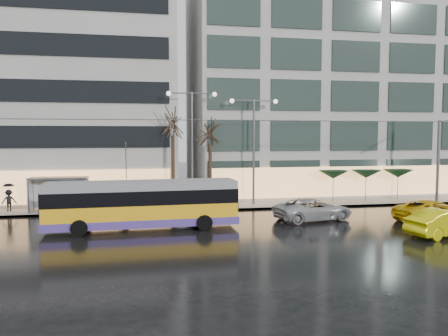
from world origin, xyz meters
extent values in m
plane|color=black|center=(0.00, 0.00, 0.00)|extent=(140.00, 140.00, 0.00)
cube|color=gray|center=(2.00, 14.00, 0.07)|extent=(80.00, 10.00, 0.15)
cube|color=slate|center=(2.00, 9.05, 0.07)|extent=(80.00, 0.10, 0.15)
cube|color=#A2A09B|center=(19.00, 19.00, 12.65)|extent=(32.00, 14.00, 25.00)
cube|color=yellow|center=(-1.85, 3.48, 1.00)|extent=(11.54, 2.85, 1.43)
cube|color=#563D9A|center=(-1.85, 3.48, 0.53)|extent=(11.58, 2.89, 0.48)
cube|color=black|center=(-1.85, 3.48, 2.05)|extent=(11.56, 2.87, 0.86)
cube|color=gray|center=(-1.85, 3.48, 2.72)|extent=(11.54, 2.85, 0.48)
cube|color=black|center=(3.90, 3.72, 1.91)|extent=(0.15, 2.20, 1.24)
cube|color=black|center=(-7.60, 3.24, 1.91)|extent=(0.15, 2.20, 1.24)
cylinder|color=black|center=(1.72, 4.82, 0.48)|extent=(0.97, 0.37, 0.95)
cylinder|color=black|center=(1.82, 2.44, 0.48)|extent=(0.97, 0.37, 0.95)
cylinder|color=black|center=(-5.52, 4.52, 0.48)|extent=(0.97, 0.37, 0.95)
cylinder|color=black|center=(-5.43, 2.14, 0.48)|extent=(0.97, 0.37, 0.95)
cylinder|color=#595B60|center=(-2.84, 4.35, 4.11)|extent=(0.20, 3.55, 2.51)
cylinder|color=#595B60|center=(-2.86, 4.82, 4.11)|extent=(0.20, 3.55, 2.51)
cylinder|color=#595B60|center=(22.00, 8.50, 3.50)|extent=(0.24, 0.24, 7.00)
cylinder|color=#595B60|center=(1.00, 5.75, 6.80)|extent=(42.00, 0.04, 0.04)
cylinder|color=#595B60|center=(1.00, 6.25, 6.80)|extent=(42.00, 0.04, 0.04)
cube|color=#595B60|center=(-8.00, 10.50, 2.60)|extent=(4.20, 1.60, 0.12)
cube|color=silver|center=(-8.00, 11.20, 1.35)|extent=(4.00, 0.05, 2.20)
cube|color=white|center=(-10.05, 10.50, 1.35)|extent=(0.10, 1.40, 2.20)
cylinder|color=#595B60|center=(-10.00, 9.80, 1.35)|extent=(0.10, 0.10, 2.40)
cylinder|color=#595B60|center=(-10.00, 11.20, 1.35)|extent=(0.10, 0.10, 2.40)
cylinder|color=#595B60|center=(-6.00, 9.80, 1.35)|extent=(0.10, 0.10, 2.40)
cylinder|color=#595B60|center=(-6.00, 11.20, 1.35)|extent=(0.10, 0.10, 2.40)
cylinder|color=#595B60|center=(2.00, 10.80, 4.65)|extent=(0.18, 0.18, 9.00)
cylinder|color=#595B60|center=(1.10, 10.80, 9.05)|extent=(1.80, 0.10, 0.10)
cylinder|color=#595B60|center=(2.90, 10.80, 9.05)|extent=(1.80, 0.10, 0.10)
sphere|color=#FFF2CC|center=(0.20, 10.80, 9.00)|extent=(0.36, 0.36, 0.36)
sphere|color=#FFF2CC|center=(3.80, 10.80, 9.00)|extent=(0.36, 0.36, 0.36)
cylinder|color=#595B60|center=(7.00, 10.80, 4.40)|extent=(0.18, 0.18, 8.50)
cylinder|color=#595B60|center=(6.10, 10.80, 8.55)|extent=(1.80, 0.10, 0.10)
cylinder|color=#595B60|center=(7.90, 10.80, 8.55)|extent=(1.80, 0.10, 0.10)
sphere|color=#FFF2CC|center=(5.20, 10.80, 8.50)|extent=(0.36, 0.36, 0.36)
sphere|color=#FFF2CC|center=(8.80, 10.80, 8.50)|extent=(0.36, 0.36, 0.36)
cylinder|color=black|center=(0.50, 11.00, 2.95)|extent=(0.28, 0.28, 5.60)
cylinder|color=black|center=(3.50, 11.20, 2.60)|extent=(0.28, 0.28, 4.90)
cylinder|color=#595B60|center=(14.00, 11.00, 1.25)|extent=(0.06, 0.06, 2.20)
cone|color=black|center=(14.00, 11.00, 2.45)|extent=(2.50, 2.50, 0.70)
cylinder|color=#595B60|center=(17.00, 11.00, 1.25)|extent=(0.06, 0.06, 2.20)
cone|color=black|center=(17.00, 11.00, 2.45)|extent=(2.50, 2.50, 0.70)
cylinder|color=#595B60|center=(20.00, 11.00, 1.25)|extent=(0.06, 0.06, 2.20)
cone|color=black|center=(20.00, 11.00, 2.45)|extent=(2.50, 2.50, 0.70)
imported|color=#D2CC0B|center=(15.16, -1.53, 0.78)|extent=(4.97, 2.60, 1.56)
imported|color=yellow|center=(17.13, 2.17, 0.74)|extent=(5.55, 3.05, 1.47)
imported|color=#A9A9AD|center=(9.54, 4.30, 0.75)|extent=(5.77, 3.44, 1.50)
imported|color=black|center=(-5.95, 9.40, 1.02)|extent=(0.74, 0.60, 1.74)
imported|color=#D04593|center=(-5.95, 9.40, 1.90)|extent=(1.23, 1.24, 0.88)
imported|color=black|center=(-3.28, 10.04, 1.10)|extent=(1.06, 0.91, 1.89)
imported|color=black|center=(-11.62, 10.86, 0.96)|extent=(1.16, 0.84, 1.61)
imported|color=black|center=(-11.62, 10.86, 1.90)|extent=(1.00, 1.00, 0.72)
camera|label=1|loc=(-1.70, -23.47, 5.76)|focal=35.00mm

